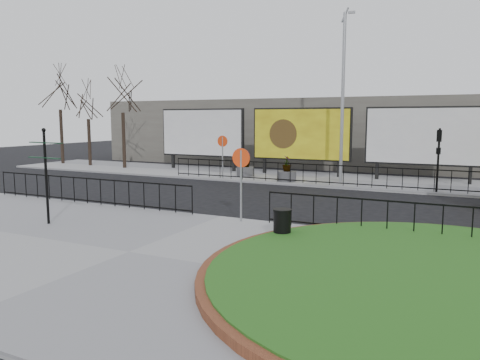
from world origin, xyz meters
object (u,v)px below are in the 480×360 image
Objects in this scene: planter_a at (246,167)px; litter_bin at (282,224)px; planter_b at (287,173)px; billboard_mid at (301,134)px; fingerpost_sign at (46,166)px; lamp_post at (343,95)px.

litter_bin is at bearing -60.41° from planter_a.
planter_b is at bearing -20.82° from planter_a.
billboard_mid reaches higher than planter_b.
billboard_mid is 6.96× the size of litter_bin.
billboard_mid reaches higher than litter_bin.
planter_a reaches higher than planter_b.
fingerpost_sign is 13.87m from planter_b.
litter_bin is at bearing -72.89° from billboard_mid.
billboard_mid is 3.95× the size of planter_a.
lamp_post is 5.17m from planter_b.
planter_a is 1.10× the size of planter_b.
billboard_mid is 3.92m from planter_a.
litter_bin is (1.63, -13.08, -4.26)m from lamp_post.
lamp_post is (3.01, -1.97, 2.23)m from billboard_mid.
planter_a is at bearing 159.18° from planter_b.
lamp_post reaches higher than fingerpost_sign.
billboard_mid is at bearing 146.75° from lamp_post.
billboard_mid is at bearing 95.44° from planter_b.
litter_bin is 12.67m from planter_b.
billboard_mid is 15.88m from litter_bin.
planter_a is (0.24, 14.56, -1.34)m from fingerpost_sign.
fingerpost_sign is 3.53× the size of litter_bin.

